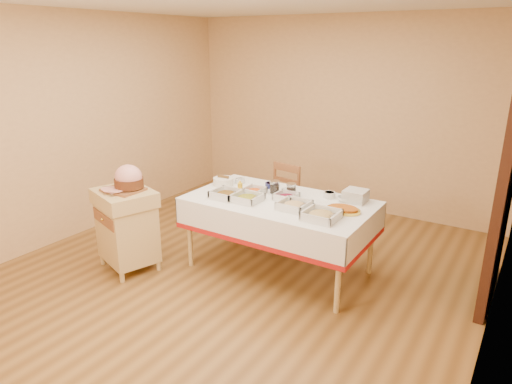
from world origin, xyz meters
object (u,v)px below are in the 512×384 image
butcher_cart (127,225)px  brass_platter (343,210)px  ham_on_board (128,180)px  preserve_jar_right (291,190)px  dining_table (279,215)px  mustard_bottle (240,188)px  preserve_jar_left (275,187)px  plate_stack (356,196)px  bread_basket (223,181)px  dining_chair (279,203)px

butcher_cart → brass_platter: size_ratio=2.62×
ham_on_board → brass_platter: bearing=22.1°
butcher_cart → preserve_jar_right: 1.71m
butcher_cart → ham_on_board: ham_on_board is taller
dining_table → butcher_cart: butcher_cart is taller
butcher_cart → preserve_jar_right: size_ratio=6.60×
ham_on_board → mustard_bottle: ham_on_board is taller
preserve_jar_left → mustard_bottle: size_ratio=0.84×
ham_on_board → plate_stack: (1.94, 1.12, -0.13)m
preserve_jar_left → mustard_bottle: mustard_bottle is taller
dining_table → brass_platter: 0.68m
ham_on_board → bread_basket: (0.53, 0.86, -0.15)m
preserve_jar_left → mustard_bottle: (-0.26, -0.24, 0.01)m
brass_platter → preserve_jar_right: bearing=166.4°
preserve_jar_left → bread_basket: preserve_jar_left is taller
ham_on_board → brass_platter: 2.11m
ham_on_board → plate_stack: 2.24m
bread_basket → plate_stack: (1.41, 0.25, 0.02)m
butcher_cart → mustard_bottle: mustard_bottle is taller
butcher_cart → preserve_jar_right: bearing=35.5°
dining_chair → preserve_jar_left: (0.21, -0.48, 0.35)m
preserve_jar_right → plate_stack: preserve_jar_right is taller
preserve_jar_left → brass_platter: (0.81, -0.13, -0.04)m
ham_on_board → bread_basket: 1.02m
dining_table → ham_on_board: (-1.29, -0.76, 0.35)m
ham_on_board → preserve_jar_right: bearing=35.4°
preserve_jar_right → bread_basket: size_ratio=0.58×
preserve_jar_right → dining_chair: bearing=130.8°
dining_chair → mustard_bottle: bearing=-93.9°
butcher_cart → plate_stack: size_ratio=3.97×
butcher_cart → mustard_bottle: size_ratio=5.31×
preserve_jar_right → brass_platter: 0.64m
preserve_jar_left → bread_basket: (-0.61, -0.06, -0.02)m
dining_table → butcher_cart: 1.55m
dining_chair → preserve_jar_right: bearing=-49.2°
bread_basket → preserve_jar_left: bearing=5.2°
bread_basket → dining_chair: bearing=53.5°
butcher_cart → dining_chair: (0.96, 1.43, -0.01)m
dining_table → brass_platter: bearing=2.7°
dining_table → ham_on_board: size_ratio=4.58×
dining_chair → preserve_jar_right: (0.40, -0.46, 0.35)m
butcher_cart → dining_chair: size_ratio=0.93×
dining_table → preserve_jar_right: preserve_jar_right is taller
dining_chair → bread_basket: 0.75m
preserve_jar_left → preserve_jar_right: size_ratio=1.04×
bread_basket → brass_platter: (1.42, -0.07, -0.02)m
butcher_cart → preserve_jar_left: (1.18, 0.95, 0.34)m
preserve_jar_left → brass_platter: preserve_jar_left is taller
dining_chair → mustard_bottle: mustard_bottle is taller
ham_on_board → plate_stack: ham_on_board is taller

